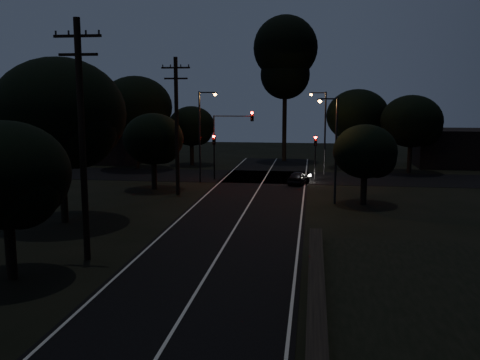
# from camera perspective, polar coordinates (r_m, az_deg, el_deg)

# --- Properties ---
(road_surface) EXTENTS (60.00, 70.00, 0.03)m
(road_surface) POSITION_cam_1_polar(r_m,az_deg,el_deg) (40.09, 1.39, -1.95)
(road_surface) COLOR black
(road_surface) RESTS_ON ground
(utility_pole_mid) EXTENTS (2.20, 0.30, 11.00)m
(utility_pole_mid) POSITION_cam_1_polar(r_m,az_deg,el_deg) (25.32, -16.50, 4.40)
(utility_pole_mid) COLOR black
(utility_pole_mid) RESTS_ON ground
(utility_pole_far) EXTENTS (2.20, 0.30, 10.50)m
(utility_pole_far) POSITION_cam_1_polar(r_m,az_deg,el_deg) (41.39, -6.77, 5.97)
(utility_pole_far) COLOR black
(utility_pole_far) RESTS_ON ground
(tree_left_b) EXTENTS (5.22, 5.22, 6.63)m
(tree_left_b) POSITION_cam_1_polar(r_m,az_deg,el_deg) (23.58, -23.47, 0.20)
(tree_left_b) COLOR black
(tree_left_b) RESTS_ON ground
(tree_left_c) EXTENTS (7.81, 7.81, 9.86)m
(tree_left_c) POSITION_cam_1_polar(r_m,az_deg,el_deg) (33.26, -18.38, 6.42)
(tree_left_c) COLOR black
(tree_left_c) RESTS_ON ground
(tree_left_d) EXTENTS (4.92, 4.92, 6.24)m
(tree_left_d) POSITION_cam_1_polar(r_m,az_deg,el_deg) (43.94, -9.06, 4.20)
(tree_left_d) COLOR black
(tree_left_d) RESTS_ON ground
(tree_far_nw) EXTENTS (5.14, 5.14, 6.51)m
(tree_far_nw) POSITION_cam_1_polar(r_m,az_deg,el_deg) (59.49, -5.04, 5.65)
(tree_far_nw) COLOR black
(tree_far_nw) RESTS_ON ground
(tree_far_w) EXTENTS (7.59, 7.59, 9.67)m
(tree_far_w) POSITION_cam_1_polar(r_m,az_deg,el_deg) (56.84, -10.87, 7.47)
(tree_far_w) COLOR black
(tree_far_w) RESTS_ON ground
(tree_far_ne) EXTENTS (6.59, 6.59, 8.33)m
(tree_far_ne) POSITION_cam_1_polar(r_m,az_deg,el_deg) (58.12, 12.68, 6.56)
(tree_far_ne) COLOR black
(tree_far_ne) RESTS_ON ground
(tree_far_e) EXTENTS (6.08, 6.08, 7.71)m
(tree_far_e) POSITION_cam_1_polar(r_m,az_deg,el_deg) (55.81, 18.05, 5.84)
(tree_far_e) COLOR black
(tree_far_e) RESTS_ON ground
(tree_right_a) EXTENTS (4.45, 4.45, 5.66)m
(tree_right_a) POSITION_cam_1_polar(r_m,az_deg,el_deg) (38.30, 13.43, 2.83)
(tree_right_a) COLOR black
(tree_right_a) RESTS_ON ground
(tall_pine) EXTENTS (7.38, 7.38, 16.77)m
(tall_pine) POSITION_cam_1_polar(r_m,az_deg,el_deg) (63.26, 4.85, 12.99)
(tall_pine) COLOR black
(tall_pine) RESTS_ON ground
(building_left) EXTENTS (10.00, 8.00, 4.40)m
(building_left) POSITION_cam_1_polar(r_m,az_deg,el_deg) (65.00, -14.28, 3.91)
(building_left) COLOR black
(building_left) RESTS_ON ground
(building_right) EXTENTS (9.00, 7.00, 4.00)m
(building_right) POSITION_cam_1_polar(r_m,az_deg,el_deg) (63.21, 22.12, 3.21)
(building_right) COLOR black
(building_right) RESTS_ON ground
(signal_left) EXTENTS (0.28, 0.35, 4.10)m
(signal_left) POSITION_cam_1_polar(r_m,az_deg,el_deg) (49.06, -2.78, 3.37)
(signal_left) COLOR black
(signal_left) RESTS_ON ground
(signal_right) EXTENTS (0.28, 0.35, 4.10)m
(signal_right) POSITION_cam_1_polar(r_m,az_deg,el_deg) (48.23, 8.04, 3.20)
(signal_right) COLOR black
(signal_right) RESTS_ON ground
(signal_mast) EXTENTS (3.70, 0.35, 6.25)m
(signal_mast) POSITION_cam_1_polar(r_m,az_deg,el_deg) (48.66, -0.84, 5.11)
(signal_mast) COLOR black
(signal_mast) RESTS_ON ground
(streetlight_a) EXTENTS (1.66, 0.26, 8.00)m
(streetlight_a) POSITION_cam_1_polar(r_m,az_deg,el_deg) (47.11, -4.09, 5.33)
(streetlight_a) COLOR black
(streetlight_a) RESTS_ON ground
(streetlight_b) EXTENTS (1.66, 0.26, 8.00)m
(streetlight_b) POSITION_cam_1_polar(r_m,az_deg,el_deg) (52.10, 8.86, 5.59)
(streetlight_b) COLOR black
(streetlight_b) RESTS_ON ground
(streetlight_c) EXTENTS (1.46, 0.26, 7.50)m
(streetlight_c) POSITION_cam_1_polar(r_m,az_deg,el_deg) (38.17, 9.97, 3.95)
(streetlight_c) COLOR black
(streetlight_c) RESTS_ON ground
(car) EXTENTS (2.10, 3.56, 1.14)m
(car) POSITION_cam_1_polar(r_m,az_deg,el_deg) (46.73, 6.27, 0.25)
(car) COLOR black
(car) RESTS_ON ground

